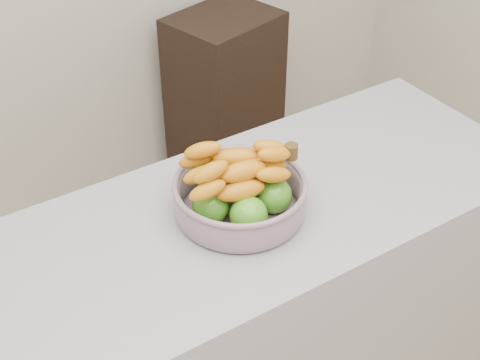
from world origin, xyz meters
name	(u,v)px	position (x,y,z in m)	size (l,w,h in m)	color
cabinet	(225,98)	(0.89, 1.78, 0.40)	(0.45, 0.36, 0.80)	black
fruit_bowl	(240,193)	(0.19, 0.55, 0.96)	(0.33, 0.33, 0.18)	#90A1AD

